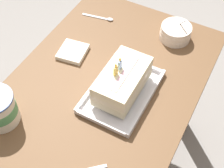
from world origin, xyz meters
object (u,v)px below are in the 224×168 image
object	(u,v)px
serving_spoon_near_tray	(104,18)
napkin_pile	(73,52)
foil_tray	(121,92)
birthday_cake	(122,81)
bowl_stack	(176,32)

from	to	relation	value
serving_spoon_near_tray	napkin_pile	size ratio (longest dim) A/B	1.18
foil_tray	serving_spoon_near_tray	distance (m)	0.41
foil_tray	napkin_pile	world-z (taller)	foil_tray
foil_tray	napkin_pile	xyz separation A→B (m)	(0.09, 0.26, 0.00)
birthday_cake	bowl_stack	size ratio (longest dim) A/B	1.76
serving_spoon_near_tray	birthday_cake	bearing A→B (deg)	-142.27
bowl_stack	serving_spoon_near_tray	bearing A→B (deg)	96.23
napkin_pile	bowl_stack	bearing A→B (deg)	-49.57
birthday_cake	serving_spoon_near_tray	world-z (taller)	birthday_cake
bowl_stack	foil_tray	bearing A→B (deg)	170.25
foil_tray	serving_spoon_near_tray	world-z (taller)	foil_tray
bowl_stack	serving_spoon_near_tray	xyz separation A→B (m)	(-0.03, 0.32, -0.03)
foil_tray	bowl_stack	distance (m)	0.37
foil_tray	birthday_cake	size ratio (longest dim) A/B	1.38
foil_tray	napkin_pile	bearing A→B (deg)	71.76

